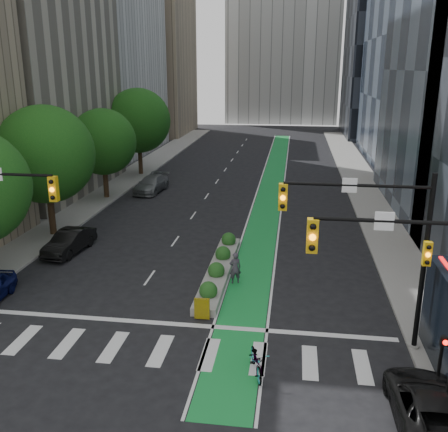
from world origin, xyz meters
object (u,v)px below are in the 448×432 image
(bicycle, at_px, (257,361))
(parked_car_left_mid, at_px, (69,242))
(median_planter, at_px, (219,268))
(parked_car_left_far, at_px, (151,184))
(pedestrian_far, at_px, (435,287))
(cyclist, at_px, (235,268))
(parked_car_right, at_px, (426,406))

(bicycle, xyz_separation_m, parked_car_left_mid, (-12.45, 11.05, 0.17))
(bicycle, distance_m, parked_car_left_mid, 16.65)
(median_planter, relative_size, parked_car_left_far, 2.03)
(parked_car_left_mid, bearing_deg, pedestrian_far, -5.38)
(parked_car_left_mid, bearing_deg, parked_car_left_far, 93.90)
(parked_car_left_mid, relative_size, pedestrian_far, 2.61)
(bicycle, distance_m, cyclist, 8.18)
(median_planter, distance_m, parked_car_left_mid, 9.88)
(median_planter, bearing_deg, cyclist, -46.29)
(median_planter, xyz_separation_m, parked_car_right, (8.40, -10.99, 0.28))
(median_planter, xyz_separation_m, parked_car_left_far, (-8.99, 17.85, 0.36))
(pedestrian_far, bearing_deg, bicycle, 7.99)
(bicycle, relative_size, cyclist, 1.19)
(cyclist, distance_m, pedestrian_far, 9.87)
(cyclist, bearing_deg, parked_car_right, 105.31)
(bicycle, distance_m, pedestrian_far, 10.53)
(parked_car_left_far, xyz_separation_m, pedestrian_far, (19.80, -20.09, 0.24))
(parked_car_left_mid, bearing_deg, cyclist, -9.71)
(cyclist, relative_size, parked_car_left_mid, 0.40)
(bicycle, height_order, cyclist, cyclist)
(parked_car_left_far, relative_size, parked_car_right, 1.08)
(cyclist, bearing_deg, parked_car_left_mid, -37.39)
(parked_car_left_mid, height_order, parked_car_left_far, parked_car_left_far)
(cyclist, xyz_separation_m, parked_car_left_far, (-10.00, 18.91, -0.13))
(parked_car_left_mid, height_order, parked_car_right, parked_car_left_mid)
(bicycle, xyz_separation_m, pedestrian_far, (8.03, 6.80, 0.43))
(cyclist, relative_size, parked_car_left_far, 0.34)
(cyclist, bearing_deg, bicycle, 81.19)
(bicycle, relative_size, parked_car_left_far, 0.41)
(parked_car_right, bearing_deg, median_planter, -52.85)
(median_planter, height_order, parked_car_right, parked_car_right)
(pedestrian_far, bearing_deg, cyclist, -39.13)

